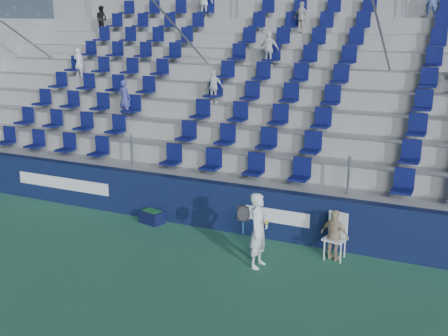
# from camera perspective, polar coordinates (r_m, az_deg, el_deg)

# --- Properties ---
(ground) EXTENTS (70.00, 70.00, 0.00)m
(ground) POSITION_cam_1_polar(r_m,az_deg,el_deg) (11.74, -6.93, -11.11)
(ground) COLOR #2E6B4B
(ground) RESTS_ON ground
(sponsor_wall) EXTENTS (24.00, 0.32, 1.20)m
(sponsor_wall) POSITION_cam_1_polar(r_m,az_deg,el_deg) (14.06, -0.11, -3.93)
(sponsor_wall) COLOR #10193D
(sponsor_wall) RESTS_ON ground
(grandstand) EXTENTS (24.00, 8.17, 6.63)m
(grandstand) POSITION_cam_1_polar(r_m,az_deg,el_deg) (18.29, 6.85, 5.27)
(grandstand) COLOR gray
(grandstand) RESTS_ON ground
(tennis_player) EXTENTS (0.69, 0.64, 1.63)m
(tennis_player) POSITION_cam_1_polar(r_m,az_deg,el_deg) (11.91, 3.53, -6.33)
(tennis_player) COLOR silver
(tennis_player) RESTS_ON ground
(line_judge_chair) EXTENTS (0.52, 0.53, 1.03)m
(line_judge_chair) POSITION_cam_1_polar(r_m,az_deg,el_deg) (12.67, 11.36, -6.43)
(line_judge_chair) COLOR white
(line_judge_chair) RESTS_ON ground
(line_judge) EXTENTS (0.73, 0.46, 1.15)m
(line_judge) POSITION_cam_1_polar(r_m,az_deg,el_deg) (12.53, 11.18, -6.71)
(line_judge) COLOR tan
(line_judge) RESTS_ON ground
(ball_bin) EXTENTS (0.68, 0.52, 0.34)m
(ball_bin) POSITION_cam_1_polar(r_m,az_deg,el_deg) (14.73, -7.32, -4.88)
(ball_bin) COLOR #0E1235
(ball_bin) RESTS_ON ground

